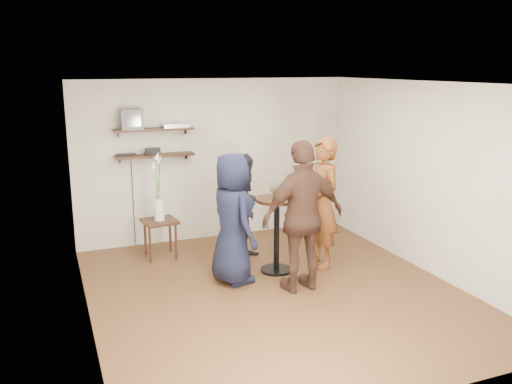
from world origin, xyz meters
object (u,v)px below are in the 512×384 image
at_px(crt_monitor, 131,119).
at_px(radio, 153,151).
at_px(person_plaid, 322,203).
at_px(drinks_table, 277,225).
at_px(person_brown, 303,217).
at_px(side_table, 160,226).
at_px(person_dark, 245,207).
at_px(person_navy, 232,219).
at_px(dvd_deck, 176,125).

height_order(crt_monitor, radio, crt_monitor).
bearing_deg(person_plaid, drinks_table, -90.00).
distance_m(drinks_table, person_plaid, 0.73).
distance_m(person_plaid, person_brown, 0.93).
xyz_separation_m(side_table, person_plaid, (2.07, -1.18, 0.44)).
distance_m(person_dark, person_navy, 0.90).
distance_m(radio, person_plaid, 2.72).
bearing_deg(side_table, person_dark, -23.46).
distance_m(person_dark, person_brown, 1.38).
bearing_deg(person_dark, side_table, 138.67).
relative_size(crt_monitor, drinks_table, 0.31).
bearing_deg(dvd_deck, radio, 180.00).
relative_size(radio, person_navy, 0.13).
height_order(crt_monitor, drinks_table, crt_monitor).
relative_size(radio, person_dark, 0.14).
bearing_deg(drinks_table, person_brown, -85.29).
bearing_deg(dvd_deck, person_brown, -67.02).
xyz_separation_m(radio, person_plaid, (2.02, -1.73, -0.60)).
bearing_deg(person_brown, radio, -64.68).
height_order(person_plaid, person_brown, person_brown).
distance_m(dvd_deck, drinks_table, 2.32).
distance_m(side_table, person_dark, 1.31).
height_order(person_plaid, person_navy, person_plaid).
xyz_separation_m(radio, person_navy, (0.65, -1.83, -0.66)).
xyz_separation_m(side_table, person_dark, (1.17, -0.51, 0.31)).
distance_m(crt_monitor, drinks_table, 2.72).
bearing_deg(dvd_deck, person_navy, -81.24).
height_order(drinks_table, person_dark, person_dark).
height_order(dvd_deck, drinks_table, dvd_deck).
xyz_separation_m(crt_monitor, dvd_deck, (0.67, 0.00, -0.12)).
bearing_deg(person_brown, side_table, -56.90).
bearing_deg(person_dark, dvd_deck, 107.47).
relative_size(radio, person_plaid, 0.12).
height_order(crt_monitor, side_table, crt_monitor).
bearing_deg(crt_monitor, side_table, -65.25).
xyz_separation_m(side_table, drinks_table, (1.38, -1.16, 0.19)).
distance_m(drinks_table, person_navy, 0.71).
xyz_separation_m(person_plaid, person_brown, (-0.63, -0.67, 0.04)).
relative_size(side_table, drinks_table, 0.55).
xyz_separation_m(crt_monitor, side_table, (0.25, -0.55, -1.54)).
height_order(crt_monitor, dvd_deck, crt_monitor).
distance_m(person_plaid, person_dark, 1.13).
relative_size(radio, side_table, 0.38).
relative_size(dvd_deck, side_table, 0.70).
bearing_deg(side_table, person_brown, -52.20).
relative_size(dvd_deck, person_plaid, 0.22).
xyz_separation_m(side_table, person_brown, (1.43, -1.85, 0.48)).
bearing_deg(person_dark, drinks_table, -90.00).
relative_size(side_table, person_plaid, 0.31).
bearing_deg(person_brown, drinks_table, -90.00).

